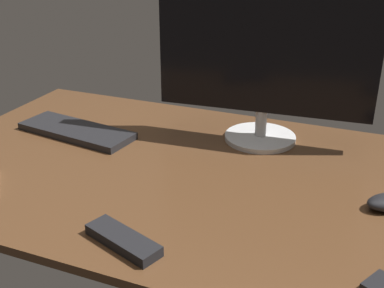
# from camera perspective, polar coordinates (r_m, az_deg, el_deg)

# --- Properties ---
(desk) EXTENTS (1.40, 0.84, 0.02)m
(desk) POSITION_cam_1_polar(r_m,az_deg,el_deg) (1.22, -0.32, -3.53)
(desk) COLOR #4C301C
(desk) RESTS_ON ground
(monitor) EXTENTS (0.58, 0.20, 0.43)m
(monitor) POSITION_cam_1_polar(r_m,az_deg,el_deg) (1.32, 8.50, 9.96)
(monitor) COLOR silver
(monitor) RESTS_ON desk
(keyboard) EXTENTS (0.36, 0.17, 0.02)m
(keyboard) POSITION_cam_1_polar(r_m,az_deg,el_deg) (1.46, -13.29, 1.49)
(keyboard) COLOR black
(keyboard) RESTS_ON desk
(tv_remote) EXTENTS (0.17, 0.10, 0.02)m
(tv_remote) POSITION_cam_1_polar(r_m,az_deg,el_deg) (0.96, -8.09, -10.98)
(tv_remote) COLOR black
(tv_remote) RESTS_ON desk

